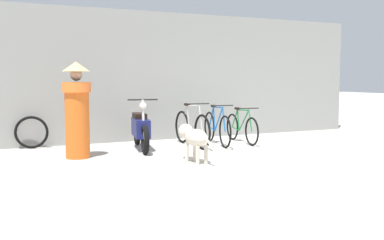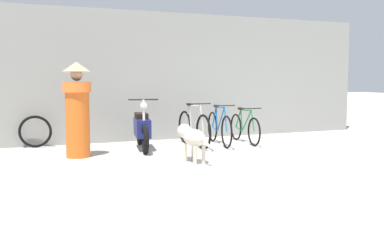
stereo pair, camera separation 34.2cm
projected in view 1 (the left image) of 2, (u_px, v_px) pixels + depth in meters
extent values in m
plane|color=#ADA89E|center=(268.00, 158.00, 8.05)|extent=(60.00, 60.00, 0.00)
cube|color=gray|center=(193.00, 77.00, 10.82)|extent=(8.98, 0.20, 2.95)
torus|color=black|center=(202.00, 132.00, 9.01)|extent=(0.05, 0.72, 0.72)
torus|color=black|center=(182.00, 127.00, 9.95)|extent=(0.05, 0.72, 0.72)
cylinder|color=beige|center=(194.00, 119.00, 9.35)|extent=(0.03, 0.52, 0.59)
cylinder|color=beige|center=(188.00, 118.00, 9.62)|extent=(0.03, 0.13, 0.54)
cylinder|color=beige|center=(193.00, 106.00, 9.37)|extent=(0.03, 0.60, 0.06)
cylinder|color=beige|center=(186.00, 129.00, 9.78)|extent=(0.03, 0.39, 0.08)
cylinder|color=beige|center=(185.00, 117.00, 9.80)|extent=(0.03, 0.31, 0.50)
cylinder|color=beige|center=(201.00, 119.00, 9.05)|extent=(0.03, 0.18, 0.53)
cube|color=black|center=(187.00, 104.00, 9.64)|extent=(0.07, 0.18, 0.05)
cylinder|color=black|center=(199.00, 104.00, 9.10)|extent=(0.46, 0.03, 0.02)
torus|color=black|center=(225.00, 132.00, 9.20)|extent=(0.14, 0.68, 0.68)
torus|color=black|center=(209.00, 127.00, 10.19)|extent=(0.14, 0.68, 0.68)
cylinder|color=#1959A5|center=(219.00, 119.00, 9.57)|extent=(0.10, 0.51, 0.56)
cylinder|color=#1959A5|center=(214.00, 119.00, 9.85)|extent=(0.05, 0.13, 0.51)
cylinder|color=#1959A5|center=(218.00, 107.00, 9.59)|extent=(0.12, 0.59, 0.06)
cylinder|color=#1959A5|center=(212.00, 129.00, 10.01)|extent=(0.09, 0.39, 0.08)
cylinder|color=#1959A5|center=(211.00, 117.00, 10.03)|extent=(0.07, 0.31, 0.47)
cylinder|color=#1959A5|center=(224.00, 120.00, 9.26)|extent=(0.05, 0.18, 0.50)
cube|color=black|center=(214.00, 106.00, 9.87)|extent=(0.10, 0.19, 0.05)
cylinder|color=black|center=(223.00, 106.00, 9.30)|extent=(0.46, 0.09, 0.02)
torus|color=black|center=(252.00, 132.00, 9.52)|extent=(0.10, 0.61, 0.61)
torus|color=black|center=(232.00, 127.00, 10.46)|extent=(0.10, 0.61, 0.61)
cylinder|color=#1E7238|center=(244.00, 121.00, 9.87)|extent=(0.07, 0.50, 0.51)
cylinder|color=#1E7238|center=(238.00, 120.00, 10.14)|extent=(0.04, 0.13, 0.47)
cylinder|color=#1E7238|center=(243.00, 110.00, 9.89)|extent=(0.08, 0.58, 0.06)
cylinder|color=#1E7238|center=(236.00, 129.00, 10.29)|extent=(0.06, 0.38, 0.07)
cylinder|color=#1E7238|center=(235.00, 118.00, 10.31)|extent=(0.06, 0.30, 0.43)
cylinder|color=#1E7238|center=(250.00, 121.00, 9.57)|extent=(0.04, 0.18, 0.45)
cube|color=black|center=(238.00, 109.00, 10.16)|extent=(0.09, 0.19, 0.05)
cylinder|color=black|center=(249.00, 108.00, 9.62)|extent=(0.46, 0.07, 0.02)
torus|color=black|center=(145.00, 140.00, 8.45)|extent=(0.20, 0.57, 0.56)
torus|color=black|center=(137.00, 132.00, 9.65)|extent=(0.20, 0.57, 0.56)
cube|color=navy|center=(141.00, 128.00, 9.03)|extent=(0.44, 0.94, 0.36)
cube|color=black|center=(140.00, 116.00, 9.17)|extent=(0.34, 0.61, 0.10)
cylinder|color=silver|center=(143.00, 115.00, 8.63)|extent=(0.08, 0.15, 0.59)
cylinder|color=silver|center=(144.00, 135.00, 8.53)|extent=(0.08, 0.22, 0.19)
cylinder|color=black|center=(143.00, 100.00, 8.65)|extent=(0.58, 0.13, 0.03)
sphere|color=silver|center=(143.00, 106.00, 8.63)|extent=(0.16, 0.16, 0.14)
ellipsoid|color=beige|center=(196.00, 138.00, 7.61)|extent=(0.37, 0.60, 0.30)
cylinder|color=beige|center=(187.00, 152.00, 7.74)|extent=(0.07, 0.07, 0.31)
cylinder|color=beige|center=(195.00, 152.00, 7.83)|extent=(0.07, 0.07, 0.31)
cylinder|color=beige|center=(198.00, 155.00, 7.45)|extent=(0.07, 0.07, 0.31)
cylinder|color=beige|center=(206.00, 155.00, 7.53)|extent=(0.07, 0.07, 0.31)
sphere|color=beige|center=(186.00, 131.00, 7.90)|extent=(0.28, 0.28, 0.25)
ellipsoid|color=beige|center=(183.00, 131.00, 8.00)|extent=(0.12, 0.15, 0.10)
cylinder|color=beige|center=(209.00, 142.00, 7.29)|extent=(0.08, 0.25, 0.16)
cylinder|color=orange|center=(77.00, 120.00, 8.05)|extent=(0.56, 0.56, 1.37)
cylinder|color=orange|center=(76.00, 87.00, 7.99)|extent=(0.66, 0.66, 0.18)
sphere|color=tan|center=(76.00, 75.00, 7.97)|extent=(0.28, 0.28, 0.22)
cone|color=tan|center=(76.00, 67.00, 7.96)|extent=(0.64, 0.64, 0.17)
torus|color=black|center=(31.00, 132.00, 9.15)|extent=(0.67, 0.15, 0.67)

